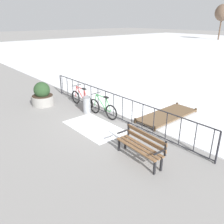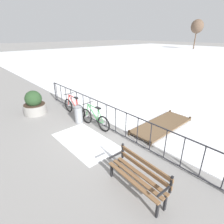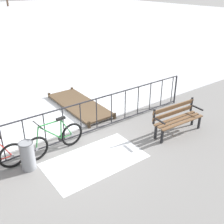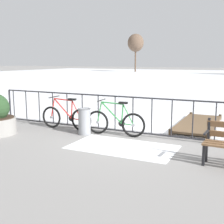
{
  "view_description": "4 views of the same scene",
  "coord_description": "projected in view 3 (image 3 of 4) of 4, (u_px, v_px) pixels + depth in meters",
  "views": [
    {
      "loc": [
        6.87,
        -5.98,
        3.91
      ],
      "look_at": [
        0.93,
        -0.89,
        0.77
      ],
      "focal_mm": 37.14,
      "sensor_mm": 36.0,
      "label": 1
    },
    {
      "loc": [
        4.95,
        -4.16,
        3.57
      ],
      "look_at": [
        0.23,
        0.1,
        0.78
      ],
      "focal_mm": 28.71,
      "sensor_mm": 36.0,
      "label": 2
    },
    {
      "loc": [
        -2.71,
        -5.89,
        4.1
      ],
      "look_at": [
        1.01,
        -0.86,
        0.99
      ],
      "focal_mm": 42.84,
      "sensor_mm": 36.0,
      "label": 3
    },
    {
      "loc": [
        2.92,
        -7.37,
        2.04
      ],
      "look_at": [
        -0.63,
        -0.02,
        0.6
      ],
      "focal_mm": 46.99,
      "sensor_mm": 36.0,
      "label": 4
    }
  ],
  "objects": [
    {
      "name": "wooden_dock",
      "position": [
        79.0,
        104.0,
        9.49
      ],
      "size": [
        1.1,
        2.98,
        0.2
      ],
      "color": "brown",
      "rests_on": "ground"
    },
    {
      "name": "railing_fence",
      "position": [
        64.0,
        125.0,
        7.26
      ],
      "size": [
        9.06,
        0.06,
        1.07
      ],
      "color": "#232328",
      "rests_on": "ground"
    },
    {
      "name": "trash_bin",
      "position": [
        28.0,
        156.0,
        6.31
      ],
      "size": [
        0.35,
        0.35,
        0.73
      ],
      "color": "gray",
      "rests_on": "ground"
    },
    {
      "name": "bicycle_near_railing",
      "position": [
        55.0,
        140.0,
        6.93
      ],
      "size": [
        1.71,
        0.52,
        0.97
      ],
      "color": "black",
      "rests_on": "ground"
    },
    {
      "name": "snow_patch",
      "position": [
        95.0,
        160.0,
        6.76
      ],
      "size": [
        2.52,
        1.43,
        0.01
      ],
      "primitive_type": "cube",
      "color": "white",
      "rests_on": "ground"
    },
    {
      "name": "park_bench",
      "position": [
        177.0,
        117.0,
        7.79
      ],
      "size": [
        1.63,
        0.57,
        0.89
      ],
      "color": "brown",
      "rests_on": "ground"
    },
    {
      "name": "ground_plane",
      "position": [
        65.0,
        142.0,
        7.51
      ],
      "size": [
        160.0,
        160.0,
        0.0
      ],
      "primitive_type": "plane",
      "color": "gray"
    }
  ]
}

